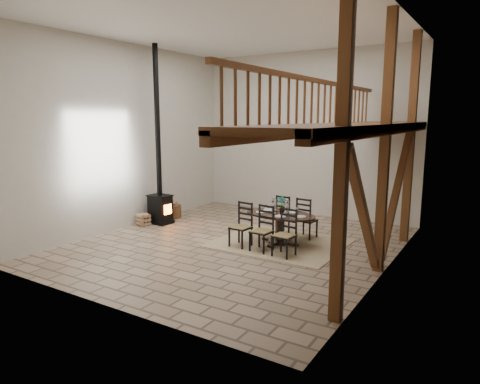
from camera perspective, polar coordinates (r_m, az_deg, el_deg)
The scene contains 7 objects.
ground at distance 10.41m, azimuth -0.55°, elevation -6.98°, with size 8.00×8.00×0.00m, color #9E8269.
room_shell at distance 9.38m, azimuth 5.66°, elevation 9.80°, with size 7.02×8.02×5.01m.
rug at distance 10.52m, azimuth 5.32°, elevation -6.78°, with size 3.00×2.50×0.02m, color tan.
dining_table at distance 10.33m, azimuth 5.04°, elevation -4.79°, with size 1.90×2.12×1.16m.
wood_stove at distance 12.41m, azimuth -10.69°, elevation 0.96°, with size 0.67×0.53×5.00m.
log_basket at distance 13.25m, azimuth -9.09°, elevation -2.48°, with size 0.58×0.58×0.48m.
log_stack at distance 12.44m, azimuth -12.76°, elevation -3.61°, with size 0.41×0.41×0.33m.
Camera 1 is at (5.35, -8.40, 3.04)m, focal length 32.00 mm.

